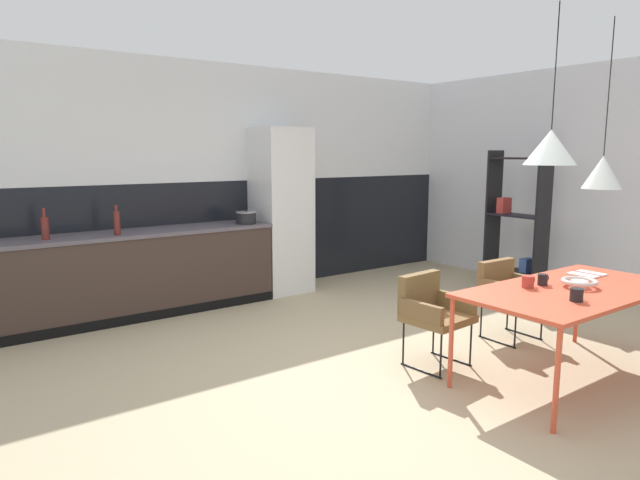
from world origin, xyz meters
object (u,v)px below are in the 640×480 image
Objects in this scene: armchair_corner_seat at (431,307)px; open_shelf_unit at (516,221)px; dining_table at (572,293)px; mug_dark_espresso at (543,280)px; pendant_lamp_over_table_near at (550,147)px; open_book at (587,274)px; cooking_pot at (246,218)px; refrigerator_column at (281,211)px; fruit_bowl at (579,282)px; mug_tall_blue at (528,282)px; bottle_spice_small at (45,227)px; bottle_wine_green at (117,222)px; armchair_near_window at (507,287)px; pendant_lamp_over_table_far at (602,172)px; mug_glass_clear at (577,295)px.

armchair_corner_seat is 2.98m from open_shelf_unit.
dining_table is 0.23m from mug_dark_espresso.
open_book is at bearing 9.35° from pendant_lamp_over_table_near.
refrigerator_column is at bearing 12.11° from cooking_pot.
armchair_corner_seat is 2.77m from cooking_pot.
pendant_lamp_over_table_near is (-0.04, -3.64, 0.76)m from refrigerator_column.
mug_dark_espresso is at bearing -86.25° from refrigerator_column.
open_shelf_unit is at bearing -28.04° from cooking_pot.
fruit_bowl is 2.00× the size of mug_tall_blue.
open_book is 4.96m from bottle_spice_small.
armchair_corner_seat is 2.42× the size of bottle_spice_small.
pendant_lamp_over_table_near is (-0.36, 0.03, 1.10)m from dining_table.
refrigerator_column reaches higher than bottle_wine_green.
mug_tall_blue reaches higher than armchair_corner_seat.
dining_table is 4.28m from bottle_wine_green.
pendant_lamp_over_table_near is at bearing 47.66° from armchair_near_window.
open_book is 1.82× the size of mug_tall_blue.
pendant_lamp_over_table_far is (0.36, 0.03, 0.91)m from dining_table.
bottle_spice_small is at bearing 129.19° from mug_tall_blue.
open_book is at bearing 22.49° from fruit_bowl.
bottle_spice_small is (-2.71, -0.07, 0.01)m from refrigerator_column.
fruit_bowl is 0.40m from mug_tall_blue.
mug_tall_blue is (-0.26, 0.21, 0.09)m from dining_table.
armchair_near_window is at bearing 43.83° from mug_tall_blue.
armchair_corner_seat is 3.25m from bottle_wine_green.
open_shelf_unit is (2.99, -1.59, -0.10)m from cooking_pot.
open_shelf_unit reaches higher than armchair_corner_seat.
refrigerator_column is at bearing 100.70° from pendant_lamp_over_table_far.
refrigerator_column is 15.38× the size of mug_tall_blue.
mug_dark_espresso reaches higher than open_book.
armchair_corner_seat is 1.70m from pendant_lamp_over_table_far.
bottle_wine_green is (-2.12, 3.33, 0.27)m from mug_tall_blue.
armchair_corner_seat is 0.42× the size of open_shelf_unit.
refrigerator_column is 2.89m from armchair_corner_seat.
mug_glass_clear is at bearing 55.93° from armchair_near_window.
armchair_corner_seat is 0.58× the size of pendant_lamp_over_table_far.
armchair_near_window is (0.78, -2.78, -0.54)m from refrigerator_column.
open_book is (1.17, -0.67, 0.24)m from armchair_corner_seat.
open_shelf_unit is (2.74, 1.11, 0.40)m from armchair_corner_seat.
armchair_near_window is at bearing -63.23° from cooking_pot.
pendant_lamp_over_table_far is at bearing 4.56° from dining_table.
armchair_near_window is 2.35× the size of bottle_spice_small.
refrigerator_column is 2.71m from bottle_spice_small.
armchair_near_window is 1.03m from fruit_bowl.
bottle_spice_small reaches higher than bottle_wine_green.
armchair_near_window is 3.02m from cooking_pot.
armchair_corner_seat is at bearing -67.84° from open_shelf_unit.
dining_table is at bearing -5.35° from pendant_lamp_over_table_near.
fruit_bowl is at bearing 124.12° from armchair_corner_seat.
open_shelf_unit is at bearing -17.74° from bottle_spice_small.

